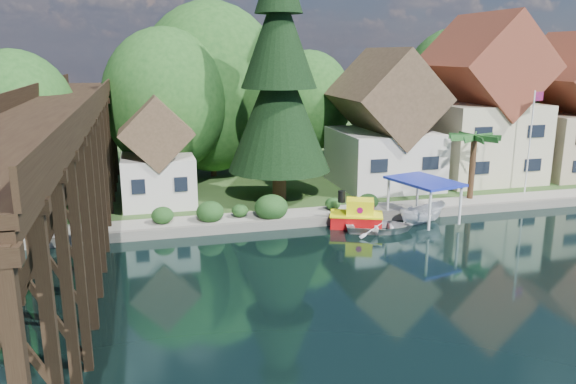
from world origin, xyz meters
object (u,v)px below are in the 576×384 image
(conifer, at_px, (279,79))
(trestle_bridge, at_px, (64,166))
(palm_tree, at_px, (474,139))
(flagpole, at_px, (532,131))
(boat_white_a, at_px, (380,225))
(shed, at_px, (157,158))
(house_center, at_px, (480,110))
(house_left, at_px, (384,129))
(tugboat, at_px, (357,216))
(house_right, at_px, (573,115))
(boat_canopy, at_px, (423,205))

(conifer, bearing_deg, trestle_bridge, -148.55)
(trestle_bridge, distance_m, palm_tree, 27.87)
(trestle_bridge, relative_size, flagpole, 5.60)
(flagpole, relative_size, boat_white_a, 1.80)
(shed, bearing_deg, flagpole, -8.26)
(house_center, bearing_deg, house_left, -176.82)
(trestle_bridge, xyz_separation_m, tugboat, (17.33, 2.00, -4.61))
(trestle_bridge, relative_size, tugboat, 11.52)
(house_center, relative_size, shed, 1.77)
(house_right, relative_size, conifer, 0.68)
(house_right, xyz_separation_m, palm_tree, (-13.56, -5.97, -0.80))
(house_right, distance_m, shed, 36.08)
(house_center, relative_size, boat_white_a, 3.17)
(trestle_bridge, relative_size, house_center, 3.18)
(house_left, height_order, house_center, house_center)
(flagpole, relative_size, tugboat, 2.06)
(house_center, bearing_deg, boat_white_a, -141.90)
(boat_white_a, bearing_deg, house_right, -51.65)
(shed, distance_m, tugboat, 14.67)
(house_center, xyz_separation_m, boat_white_a, (-13.63, -10.69, -5.96))
(house_left, relative_size, house_center, 0.79)
(house_left, xyz_separation_m, flagpole, (9.63, -5.51, 0.19))
(house_center, relative_size, flagpole, 1.76)
(palm_tree, bearing_deg, trestle_bridge, -169.96)
(house_center, distance_m, flagpole, 6.14)
(tugboat, bearing_deg, conifer, 119.95)
(trestle_bridge, bearing_deg, tugboat, 6.59)
(house_left, relative_size, conifer, 0.60)
(conifer, distance_m, boat_white_a, 12.65)
(boat_white_a, distance_m, boat_canopy, 3.69)
(shed, xyz_separation_m, conifer, (8.67, -0.97, 5.48))
(house_right, xyz_separation_m, flagpole, (-8.37, -5.51, -0.44))
(house_right, relative_size, tugboat, 3.25)
(trestle_bridge, bearing_deg, house_left, 25.21)
(trestle_bridge, relative_size, conifer, 2.41)
(conifer, distance_m, tugboat, 11.28)
(house_center, bearing_deg, conifer, -170.80)
(tugboat, bearing_deg, shed, 149.28)
(house_left, bearing_deg, flagpole, -29.79)
(house_right, height_order, palm_tree, house_right)
(house_left, xyz_separation_m, house_center, (9.00, 0.50, 1.28))
(house_center, height_order, boat_canopy, house_center)
(house_center, height_order, house_right, house_center)
(boat_white_a, bearing_deg, boat_canopy, -60.25)
(flagpole, distance_m, boat_white_a, 15.77)
(boat_white_a, bearing_deg, house_center, -37.78)
(palm_tree, distance_m, flagpole, 5.22)
(house_center, relative_size, tugboat, 3.62)
(palm_tree, xyz_separation_m, flagpole, (5.19, 0.46, 0.36))
(house_center, height_order, conifer, conifer)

